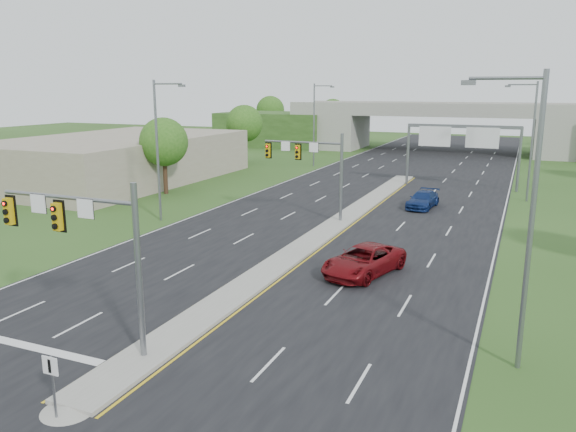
{
  "coord_description": "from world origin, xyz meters",
  "views": [
    {
      "loc": [
        13.12,
        -16.38,
        10.35
      ],
      "look_at": [
        0.47,
        13.32,
        3.0
      ],
      "focal_mm": 35.0,
      "sensor_mm": 36.0,
      "label": 1
    }
  ],
  "objects_px": {
    "sign_gantry": "(461,139)",
    "keep_right_sign": "(52,377)",
    "signal_mast_near": "(88,237)",
    "signal_mast_far": "(314,162)",
    "car_far_b": "(423,200)",
    "overpass": "(443,130)",
    "car_far_a": "(364,260)"
  },
  "relations": [
    {
      "from": "signal_mast_near",
      "to": "overpass",
      "type": "bearing_deg",
      "value": 88.38
    },
    {
      "from": "signal_mast_near",
      "to": "car_far_b",
      "type": "distance_m",
      "value": 34.22
    },
    {
      "from": "signal_mast_near",
      "to": "overpass",
      "type": "relative_size",
      "value": 0.09
    },
    {
      "from": "keep_right_sign",
      "to": "car_far_b",
      "type": "distance_m",
      "value": 38.0
    },
    {
      "from": "signal_mast_far",
      "to": "keep_right_sign",
      "type": "xyz_separation_m",
      "value": [
        2.26,
        -29.45,
        -3.21
      ]
    },
    {
      "from": "sign_gantry",
      "to": "keep_right_sign",
      "type": "bearing_deg",
      "value": -97.7
    },
    {
      "from": "keep_right_sign",
      "to": "car_far_a",
      "type": "height_order",
      "value": "keep_right_sign"
    },
    {
      "from": "car_far_a",
      "to": "car_far_b",
      "type": "bearing_deg",
      "value": 106.64
    },
    {
      "from": "signal_mast_near",
      "to": "signal_mast_far",
      "type": "xyz_separation_m",
      "value": [
        0.0,
        25.0,
        0.0
      ]
    },
    {
      "from": "sign_gantry",
      "to": "overpass",
      "type": "distance_m",
      "value": 35.75
    },
    {
      "from": "signal_mast_far",
      "to": "car_far_b",
      "type": "relative_size",
      "value": 1.4
    },
    {
      "from": "car_far_a",
      "to": "car_far_b",
      "type": "relative_size",
      "value": 1.17
    },
    {
      "from": "signal_mast_far",
      "to": "overpass",
      "type": "height_order",
      "value": "overpass"
    },
    {
      "from": "overpass",
      "to": "keep_right_sign",
      "type": "bearing_deg",
      "value": -90.0
    },
    {
      "from": "sign_gantry",
      "to": "overpass",
      "type": "xyz_separation_m",
      "value": [
        -6.68,
        35.08,
        -1.69
      ]
    },
    {
      "from": "car_far_a",
      "to": "car_far_b",
      "type": "height_order",
      "value": "car_far_a"
    },
    {
      "from": "signal_mast_far",
      "to": "car_far_a",
      "type": "bearing_deg",
      "value": -57.46
    },
    {
      "from": "signal_mast_near",
      "to": "keep_right_sign",
      "type": "distance_m",
      "value": 5.94
    },
    {
      "from": "signal_mast_near",
      "to": "sign_gantry",
      "type": "xyz_separation_m",
      "value": [
        8.95,
        44.99,
        0.51
      ]
    },
    {
      "from": "sign_gantry",
      "to": "signal_mast_far",
      "type": "bearing_deg",
      "value": -114.11
    },
    {
      "from": "keep_right_sign",
      "to": "sign_gantry",
      "type": "xyz_separation_m",
      "value": [
        6.68,
        49.45,
        3.72
      ]
    },
    {
      "from": "signal_mast_near",
      "to": "signal_mast_far",
      "type": "relative_size",
      "value": 1.0
    },
    {
      "from": "signal_mast_far",
      "to": "car_far_b",
      "type": "xyz_separation_m",
      "value": [
        7.29,
        8.2,
        -3.98
      ]
    },
    {
      "from": "signal_mast_near",
      "to": "signal_mast_far",
      "type": "bearing_deg",
      "value": 90.0
    },
    {
      "from": "overpass",
      "to": "sign_gantry",
      "type": "bearing_deg",
      "value": -79.21
    },
    {
      "from": "overpass",
      "to": "signal_mast_near",
      "type": "bearing_deg",
      "value": -91.62
    },
    {
      "from": "sign_gantry",
      "to": "signal_mast_near",
      "type": "bearing_deg",
      "value": -101.25
    },
    {
      "from": "signal_mast_far",
      "to": "overpass",
      "type": "xyz_separation_m",
      "value": [
        2.26,
        55.07,
        -1.17
      ]
    },
    {
      "from": "signal_mast_far",
      "to": "car_far_b",
      "type": "distance_m",
      "value": 11.67
    },
    {
      "from": "car_far_b",
      "to": "car_far_a",
      "type": "bearing_deg",
      "value": -84.41
    },
    {
      "from": "signal_mast_far",
      "to": "overpass",
      "type": "bearing_deg",
      "value": 87.65
    },
    {
      "from": "keep_right_sign",
      "to": "car_far_b",
      "type": "bearing_deg",
      "value": 82.4
    }
  ]
}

